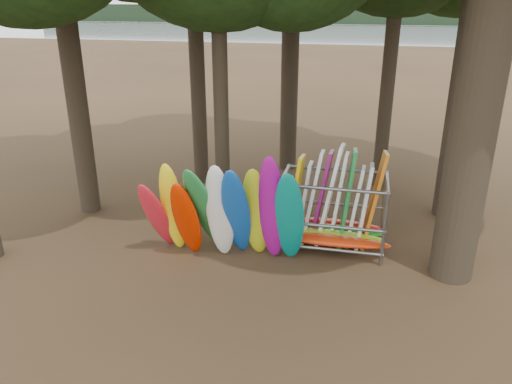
# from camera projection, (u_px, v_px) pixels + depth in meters

# --- Properties ---
(ground) EXTENTS (120.00, 120.00, 0.00)m
(ground) POSITION_uv_depth(u_px,v_px,m) (247.00, 265.00, 12.62)
(ground) COLOR #47331E
(ground) RESTS_ON ground
(lake) EXTENTS (160.00, 160.00, 0.00)m
(lake) POSITION_uv_depth(u_px,v_px,m) (352.00, 45.00, 67.00)
(lake) COLOR gray
(lake) RESTS_ON ground
(far_shore) EXTENTS (160.00, 4.00, 4.00)m
(far_shore) POSITION_uv_depth(u_px,v_px,m) (363.00, 15.00, 111.58)
(far_shore) COLOR black
(far_shore) RESTS_ON ground
(kayak_row) EXTENTS (4.16, 2.05, 3.19)m
(kayak_row) POSITION_uv_depth(u_px,v_px,m) (226.00, 213.00, 12.31)
(kayak_row) COLOR red
(kayak_row) RESTS_ON ground
(storage_rack) EXTENTS (3.12, 1.56, 2.84)m
(storage_rack) POSITION_uv_depth(u_px,v_px,m) (333.00, 214.00, 13.22)
(storage_rack) COLOR slate
(storage_rack) RESTS_ON ground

